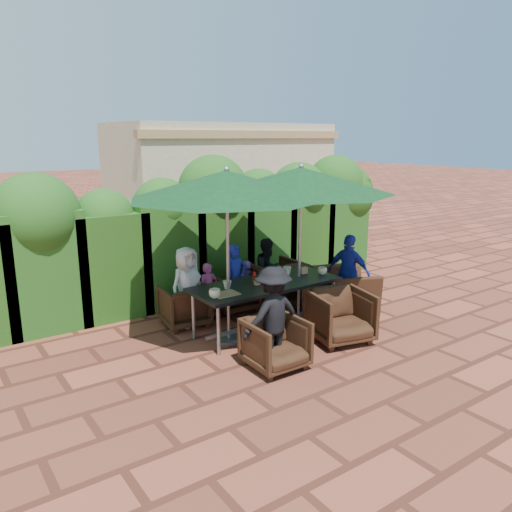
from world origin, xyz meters
TOP-DOWN VIEW (x-y plane):
  - ground at (0.00, 0.00)m, footprint 80.00×80.00m
  - dining_table at (0.16, 0.22)m, footprint 2.26×0.90m
  - umbrella_left at (-0.48, 0.25)m, footprint 2.70×2.70m
  - umbrella_right at (0.78, 0.21)m, footprint 2.75×2.75m
  - chair_far_left at (-0.74, 1.12)m, footprint 0.74×0.70m
  - chair_far_mid at (0.26, 1.26)m, footprint 0.74×0.70m
  - chair_far_right at (1.00, 1.08)m, footprint 0.85×0.80m
  - chair_near_left at (-0.47, -0.85)m, footprint 0.70×0.66m
  - chair_near_right at (0.80, -0.69)m, footprint 0.94×0.90m
  - chair_end_right at (1.82, 0.25)m, footprint 1.01×1.20m
  - adult_far_left at (-0.68, 1.12)m, footprint 0.67×0.49m
  - adult_far_mid at (0.23, 1.17)m, footprint 0.47×0.41m
  - adult_far_right at (0.96, 1.25)m, footprint 0.58×0.38m
  - adult_near_left at (-0.44, -0.73)m, footprint 0.84×0.39m
  - adult_end_right at (1.85, 0.20)m, footprint 0.59×0.83m
  - child_left at (-0.22, 1.27)m, footprint 0.34×0.28m
  - child_right at (0.54, 1.25)m, footprint 0.33×0.29m
  - pedestrian_a at (1.82, 4.07)m, footprint 1.78×1.67m
  - pedestrian_b at (2.30, 4.42)m, footprint 0.81×0.49m
  - pedestrian_c at (3.37, 4.20)m, footprint 1.04×0.60m
  - cup_a at (-0.83, 0.03)m, footprint 0.16×0.16m
  - cup_b at (-0.47, 0.30)m, footprint 0.12×0.12m
  - cup_c at (0.20, 0.01)m, footprint 0.16×0.16m
  - cup_d at (0.69, 0.40)m, footprint 0.13×0.13m
  - cup_e at (1.15, 0.08)m, footprint 0.14×0.14m
  - ketchup_bottle at (-0.01, 0.29)m, footprint 0.04×0.04m
  - sauce_bottle at (0.10, 0.30)m, footprint 0.04×0.04m
  - serving_tray at (-0.64, 0.07)m, footprint 0.35×0.25m
  - number_block_left at (0.01, 0.21)m, footprint 0.12×0.06m
  - number_block_right at (0.94, 0.28)m, footprint 0.12×0.06m
  - hedge_wall at (-0.02, 2.32)m, footprint 9.10×1.60m
  - building at (3.50, 6.99)m, footprint 6.20×3.08m

SIDE VIEW (x-z plane):
  - ground at x=0.00m, z-range 0.00..0.00m
  - chair_far_left at x=-0.74m, z-range 0.00..0.69m
  - chair_far_mid at x=0.26m, z-range 0.00..0.71m
  - chair_near_left at x=-0.47m, z-range 0.00..0.71m
  - chair_near_right at x=0.80m, z-range 0.00..0.81m
  - child_right at x=0.54m, z-range 0.00..0.82m
  - chair_far_right at x=1.00m, z-range 0.00..0.86m
  - child_left at x=-0.22m, z-range 0.00..0.87m
  - chair_end_right at x=1.82m, z-range 0.00..0.89m
  - adult_far_mid at x=0.23m, z-range 0.00..1.14m
  - adult_far_right at x=0.96m, z-range 0.00..1.15m
  - adult_far_left at x=-0.68m, z-range 0.00..1.23m
  - adult_end_right at x=1.85m, z-range 0.00..1.28m
  - adult_near_left at x=-0.44m, z-range 0.00..1.30m
  - dining_table at x=0.16m, z-range 0.30..1.05m
  - serving_tray at x=-0.64m, z-range 0.75..0.77m
  - pedestrian_c at x=3.37m, z-range 0.00..1.54m
  - number_block_left at x=0.01m, z-range 0.75..0.85m
  - number_block_right at x=0.94m, z-range 0.75..0.85m
  - cup_e at x=1.15m, z-range 0.75..0.86m
  - cup_b at x=-0.47m, z-range 0.75..0.87m
  - cup_d at x=0.69m, z-range 0.75..0.87m
  - cup_c at x=0.20m, z-range 0.75..0.87m
  - cup_a at x=-0.83m, z-range 0.75..0.87m
  - ketchup_bottle at x=-0.01m, z-range 0.75..0.92m
  - sauce_bottle at x=0.10m, z-range 0.75..0.92m
  - pedestrian_b at x=2.30m, z-range 0.00..1.68m
  - pedestrian_a at x=1.82m, z-range 0.00..1.93m
  - hedge_wall at x=-0.02m, z-range 0.06..2.60m
  - building at x=3.50m, z-range 0.01..3.21m
  - umbrella_left at x=-0.48m, z-range 0.98..3.44m
  - umbrella_right at x=0.78m, z-range 0.98..3.44m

